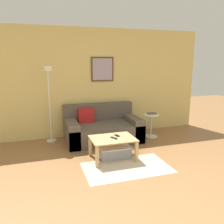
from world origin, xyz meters
The scene contains 11 objects.
ground_plane centered at (0.00, 0.00, 0.00)m, with size 16.00×16.00×0.00m, color olive.
wall_back centered at (0.00, 3.33, 1.28)m, with size 5.60×0.09×2.55m.
area_rug centered at (0.11, 1.27, 0.00)m, with size 1.48×0.87×0.01m, color #C1B299.
couch centered at (0.10, 2.82, 0.27)m, with size 1.67×1.00×0.80m.
coffee_table centered at (-0.01, 1.71, 0.33)m, with size 0.81×0.61×0.41m.
storage_bin centered at (0.05, 1.75, 0.11)m, with size 0.59×0.37×0.22m.
floor_lamp centered at (-1.02, 2.98, 1.09)m, with size 0.22×0.42×1.69m.
side_table centered at (1.27, 2.69, 0.33)m, with size 0.37×0.37×0.55m.
book_stack centered at (1.30, 2.69, 0.56)m, with size 0.23×0.19×0.03m.
remote_control centered at (0.01, 1.68, 0.42)m, with size 0.04×0.15×0.02m, color #232328.
cell_phone centered at (0.11, 1.80, 0.41)m, with size 0.07×0.14×0.01m, color black.
Camera 1 is at (-1.29, -2.24, 1.80)m, focal length 38.00 mm.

